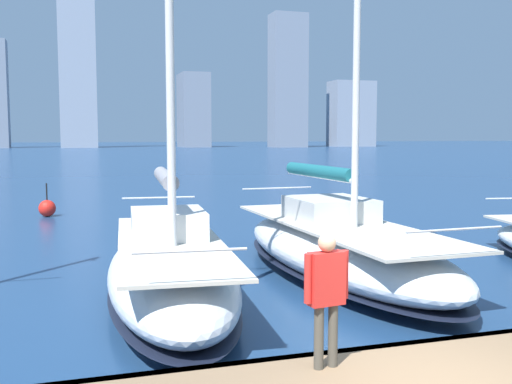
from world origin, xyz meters
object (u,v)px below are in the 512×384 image
Objects in this scene: sailboat_grey at (170,269)px; person_red_shirt at (326,288)px; sailboat_teal at (339,247)px; channel_buoy at (47,208)px.

sailboat_grey is 5.79× the size of person_red_shirt.
sailboat_grey is at bearing 16.69° from sailboat_teal.
sailboat_teal is 8.02× the size of channel_buoy.
sailboat_teal is at bearing -116.43° from person_red_shirt.
person_red_shirt is at bearing 101.10° from sailboat_grey.
sailboat_grey is 14.88m from channel_buoy.
person_red_shirt is (3.25, 6.54, 0.86)m from sailboat_teal.
person_red_shirt is at bearing 100.94° from channel_buoy.
sailboat_teal is 15.10m from channel_buoy.
person_red_shirt is 1.17× the size of channel_buoy.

